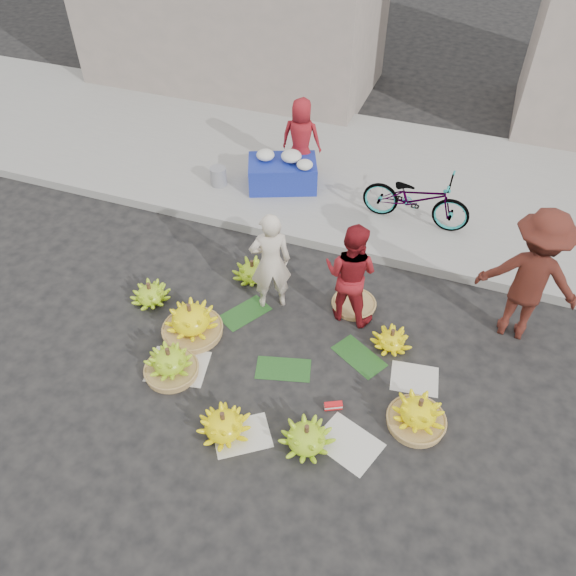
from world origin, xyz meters
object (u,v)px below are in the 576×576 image
(banana_bunch_4, at_px, (418,414))
(vendor_cream, at_px, (270,262))
(banana_bunch_0, at_px, (191,321))
(flower_table, at_px, (283,172))
(bicycle, at_px, (416,198))

(banana_bunch_4, height_order, vendor_cream, vendor_cream)
(banana_bunch_4, distance_m, vendor_cream, 2.54)
(banana_bunch_0, height_order, flower_table, flower_table)
(banana_bunch_0, distance_m, bicycle, 3.84)
(banana_bunch_4, bearing_deg, flower_table, 128.31)
(vendor_cream, height_order, bicycle, vendor_cream)
(banana_bunch_0, relative_size, bicycle, 0.46)
(banana_bunch_4, relative_size, vendor_cream, 0.47)
(banana_bunch_4, height_order, flower_table, flower_table)
(banana_bunch_0, distance_m, banana_bunch_4, 2.93)
(banana_bunch_0, height_order, vendor_cream, vendor_cream)
(flower_table, distance_m, bicycle, 2.24)
(banana_bunch_0, xyz_separation_m, flower_table, (-0.05, 3.39, 0.16))
(banana_bunch_4, bearing_deg, vendor_cream, 150.97)
(vendor_cream, relative_size, flower_table, 1.13)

